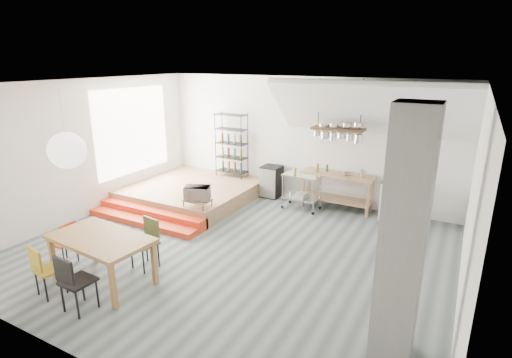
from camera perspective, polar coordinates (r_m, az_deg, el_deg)
The scene contains 26 objects.
floor at distance 8.06m, azimuth -3.27°, elevation -9.96°, with size 8.00×8.00×0.00m, color #4C5557.
wall_back at distance 10.52m, azimuth 6.67°, elevation 5.64°, with size 8.00×0.04×3.20m, color silver.
wall_left at distance 10.12m, azimuth -23.15°, elevation 3.93°, with size 0.04×7.00×3.20m, color silver.
wall_right at distance 6.42m, azimuth 28.55°, elevation -3.74°, with size 0.04×7.00×3.20m, color silver.
ceiling at distance 7.20m, azimuth -3.70°, elevation 13.39°, with size 8.00×7.00×0.02m, color white.
slope_ceiling at distance 9.28m, azimuth 15.94°, elevation 9.55°, with size 4.40×1.80×0.15m, color white.
window_pane at distance 11.03m, azimuth -17.17°, elevation 6.58°, with size 0.02×2.50×2.20m, color white.
platform at distance 10.82m, azimuth -9.02°, elevation -1.81°, with size 3.00×3.00×0.40m, color #946C4A.
step_lower at distance 9.51m, azimuth -16.12°, elevation -5.85°, with size 3.00×0.35×0.13m, color red.
step_upper at distance 9.71m, azimuth -14.72°, elevation -4.82°, with size 3.00×0.35×0.27m, color red.
concrete_column at distance 5.05m, azimuth 20.29°, elevation -8.04°, with size 0.50×0.50×3.20m, color gray.
kitchen_counter at distance 10.09m, azimuth 11.53°, elevation -0.80°, with size 1.80×0.60×0.91m.
stove at distance 9.86m, azimuth 19.27°, elevation -2.75°, with size 0.60×0.60×1.18m.
pot_rack at distance 9.55m, azimuth 11.76°, elevation 6.55°, with size 1.20×0.50×1.43m.
wire_shelving at distance 11.20m, azimuth -3.52°, elevation 4.99°, with size 0.88×0.38×1.80m.
microwave_shelf at distance 9.14m, azimuth -8.35°, elevation -3.04°, with size 0.60×0.40×0.16m.
paper_lantern at distance 7.17m, azimuth -25.38°, elevation 3.69°, with size 0.60×0.60×0.60m, color white.
dining_table at distance 7.13m, azimuth -21.30°, elevation -8.34°, with size 1.81×1.11×0.82m.
chair_mustard at distance 7.18m, azimuth -28.02°, elevation -11.05°, with size 0.46×0.46×0.86m.
chair_black at distance 6.55m, azimuth -24.71°, elevation -12.85°, with size 0.44×0.44×0.93m.
chair_olive at distance 7.48m, azimuth -15.28°, elevation -8.21°, with size 0.47×0.47×0.90m.
chair_red at distance 8.08m, azimuth -25.59°, elevation -7.82°, with size 0.40×0.40×0.82m.
rolling_cart at distance 9.94m, azimuth 6.53°, elevation -1.13°, with size 0.93×0.55×0.89m.
mini_fridge at distance 10.84m, azimuth 2.22°, elevation -0.33°, with size 0.50×0.50×0.85m, color black.
microwave at distance 9.08m, azimuth -8.39°, elevation -2.00°, with size 0.56×0.38×0.31m, color beige.
bowl at distance 9.89m, azimuth 12.88°, elevation 0.63°, with size 0.21×0.21×0.05m, color silver.
Camera 1 is at (3.82, -6.09, 3.64)m, focal length 28.00 mm.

